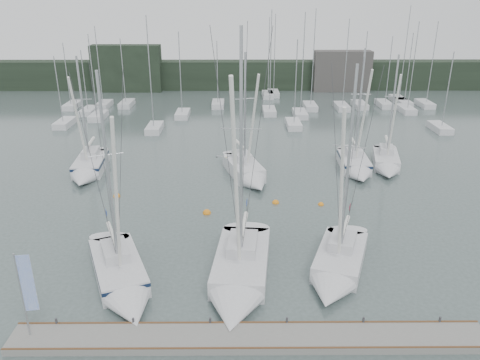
# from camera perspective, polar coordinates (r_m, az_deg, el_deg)

# --- Properties ---
(ground) EXTENTS (160.00, 160.00, 0.00)m
(ground) POSITION_cam_1_polar(r_m,az_deg,el_deg) (28.98, 0.85, -12.57)
(ground) COLOR #455351
(ground) RESTS_ON ground
(dock) EXTENTS (24.00, 2.00, 0.40)m
(dock) POSITION_cam_1_polar(r_m,az_deg,el_deg) (24.89, 1.10, -18.71)
(dock) COLOR slate
(dock) RESTS_ON ground
(far_treeline) EXTENTS (90.00, 4.00, 5.00)m
(far_treeline) POSITION_cam_1_polar(r_m,az_deg,el_deg) (87.02, 0.02, 12.68)
(far_treeline) COLOR black
(far_treeline) RESTS_ON ground
(far_building_left) EXTENTS (12.00, 3.00, 8.00)m
(far_building_left) POSITION_cam_1_polar(r_m,az_deg,el_deg) (87.01, -13.62, 13.09)
(far_building_left) COLOR black
(far_building_left) RESTS_ON ground
(far_building_right) EXTENTS (10.00, 3.00, 7.00)m
(far_building_right) POSITION_cam_1_polar(r_m,az_deg,el_deg) (86.89, 12.30, 12.85)
(far_building_right) COLOR #43403D
(far_building_right) RESTS_ON ground
(mast_forest) EXTENTS (56.08, 26.52, 14.75)m
(mast_forest) POSITION_cam_1_polar(r_m,az_deg,el_deg) (70.35, 2.72, 8.77)
(mast_forest) COLOR #BDBDC1
(mast_forest) RESTS_ON ground
(sailboat_near_left) EXTENTS (5.98, 9.39, 13.62)m
(sailboat_near_left) POSITION_cam_1_polar(r_m,az_deg,el_deg) (29.02, -14.10, -11.95)
(sailboat_near_left) COLOR #BDBDC1
(sailboat_near_left) RESTS_ON ground
(sailboat_near_center) EXTENTS (4.25, 10.54, 16.02)m
(sailboat_near_center) POSITION_cam_1_polar(r_m,az_deg,el_deg) (28.18, -0.22, -12.29)
(sailboat_near_center) COLOR #BDBDC1
(sailboat_near_center) RESTS_ON ground
(sailboat_near_right) EXTENTS (5.44, 8.60, 13.81)m
(sailboat_near_right) POSITION_cam_1_polar(r_m,az_deg,el_deg) (29.75, 11.63, -10.86)
(sailboat_near_right) COLOR #BDBDC1
(sailboat_near_right) RESTS_ON ground
(sailboat_mid_a) EXTENTS (3.34, 8.32, 11.97)m
(sailboat_mid_a) POSITION_cam_1_polar(r_m,az_deg,el_deg) (47.31, -18.05, 1.29)
(sailboat_mid_a) COLOR #BDBDC1
(sailboat_mid_a) RESTS_ON ground
(sailboat_mid_c) EXTENTS (4.81, 8.66, 12.41)m
(sailboat_mid_c) POSITION_cam_1_polar(r_m,az_deg,el_deg) (43.85, 1.02, 0.78)
(sailboat_mid_c) COLOR #BDBDC1
(sailboat_mid_c) RESTS_ON ground
(sailboat_mid_d) EXTENTS (2.99, 7.79, 12.58)m
(sailboat_mid_d) POSITION_cam_1_polar(r_m,az_deg,el_deg) (47.08, 13.96, 1.61)
(sailboat_mid_d) COLOR #BDBDC1
(sailboat_mid_d) RESTS_ON ground
(sailboat_mid_e) EXTENTS (4.00, 7.99, 11.82)m
(sailboat_mid_e) POSITION_cam_1_polar(r_m,az_deg,el_deg) (48.71, 17.45, 1.85)
(sailboat_mid_e) COLOR #BDBDC1
(sailboat_mid_e) RESTS_ON ground
(buoy_a) EXTENTS (0.66, 0.66, 0.66)m
(buoy_a) POSITION_cam_1_polar(r_m,az_deg,el_deg) (37.56, -4.07, -4.07)
(buoy_a) COLOR orange
(buoy_a) RESTS_ON ground
(buoy_b) EXTENTS (0.58, 0.58, 0.58)m
(buoy_b) POSITION_cam_1_polar(r_m,az_deg,el_deg) (39.36, 4.36, -2.81)
(buoy_b) COLOR orange
(buoy_b) RESTS_ON ground
(buoy_c) EXTENTS (0.61, 0.61, 0.61)m
(buoy_c) POSITION_cam_1_polar(r_m,az_deg,el_deg) (41.85, -14.78, -1.96)
(buoy_c) COLOR orange
(buoy_c) RESTS_ON ground
(dock_banner) EXTENTS (0.71, 0.17, 4.68)m
(dock_banner) POSITION_cam_1_polar(r_m,az_deg,el_deg) (25.33, -24.68, -11.86)
(dock_banner) COLOR #A4A7AC
(dock_banner) RESTS_ON dock
(seagull) EXTENTS (1.07, 0.49, 0.21)m
(seagull) POSITION_cam_1_polar(r_m,az_deg,el_deg) (27.41, -1.77, 2.92)
(seagull) COLOR silver
(seagull) RESTS_ON ground
(buoy_d) EXTENTS (0.48, 0.48, 0.48)m
(buoy_d) POSITION_cam_1_polar(r_m,az_deg,el_deg) (39.49, 9.83, -3.00)
(buoy_d) COLOR orange
(buoy_d) RESTS_ON ground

